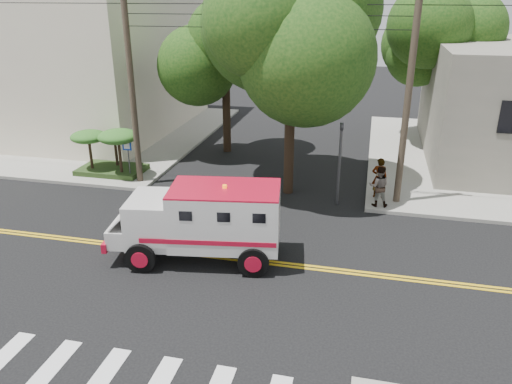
# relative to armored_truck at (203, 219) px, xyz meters

# --- Properties ---
(ground) EXTENTS (100.00, 100.00, 0.00)m
(ground) POSITION_rel_armored_truck_xyz_m (0.26, 0.19, -1.50)
(ground) COLOR black
(ground) RESTS_ON ground
(sidewalk_nw) EXTENTS (17.00, 17.00, 0.15)m
(sidewalk_nw) POSITION_rel_armored_truck_xyz_m (-13.24, 13.69, -1.42)
(sidewalk_nw) COLOR gray
(sidewalk_nw) RESTS_ON ground
(building_left) EXTENTS (16.00, 14.00, 10.00)m
(building_left) POSITION_rel_armored_truck_xyz_m (-15.24, 15.19, 3.65)
(building_left) COLOR beige
(building_left) RESTS_ON sidewalk_nw
(utility_pole_left) EXTENTS (0.28, 0.28, 9.00)m
(utility_pole_left) POSITION_rel_armored_truck_xyz_m (-5.34, 6.19, 3.00)
(utility_pole_left) COLOR #382D23
(utility_pole_left) RESTS_ON ground
(utility_pole_right) EXTENTS (0.28, 0.28, 9.00)m
(utility_pole_right) POSITION_rel_armored_truck_xyz_m (6.56, 6.39, 3.00)
(utility_pole_right) COLOR #382D23
(utility_pole_right) RESTS_ON ground
(tree_main) EXTENTS (6.08, 5.70, 9.85)m
(tree_main) POSITION_rel_armored_truck_xyz_m (2.20, 6.40, 5.70)
(tree_main) COLOR black
(tree_main) RESTS_ON ground
(tree_left) EXTENTS (4.48, 4.20, 7.70)m
(tree_left) POSITION_rel_armored_truck_xyz_m (-2.42, 11.98, 4.23)
(tree_left) COLOR black
(tree_left) RESTS_ON ground
(tree_right) EXTENTS (4.80, 4.50, 8.20)m
(tree_right) POSITION_rel_armored_truck_xyz_m (9.10, 15.96, 4.60)
(tree_right) COLOR black
(tree_right) RESTS_ON ground
(traffic_signal) EXTENTS (0.15, 0.18, 3.60)m
(traffic_signal) POSITION_rel_armored_truck_xyz_m (4.06, 5.79, 0.73)
(traffic_signal) COLOR #3F3F42
(traffic_signal) RESTS_ON ground
(accessibility_sign) EXTENTS (0.45, 0.10, 2.02)m
(accessibility_sign) POSITION_rel_armored_truck_xyz_m (-5.94, 6.36, -0.13)
(accessibility_sign) COLOR #3F3F42
(accessibility_sign) RESTS_ON ground
(palm_planter) EXTENTS (3.52, 2.63, 2.36)m
(palm_planter) POSITION_rel_armored_truck_xyz_m (-7.18, 6.82, 0.15)
(palm_planter) COLOR #1E3314
(palm_planter) RESTS_ON sidewalk_nw
(armored_truck) EXTENTS (6.03, 3.05, 2.63)m
(armored_truck) POSITION_rel_armored_truck_xyz_m (0.00, 0.00, 0.00)
(armored_truck) COLOR silver
(armored_truck) RESTS_ON ground
(pedestrian_a) EXTENTS (0.66, 0.43, 1.80)m
(pedestrian_a) POSITION_rel_armored_truck_xyz_m (5.76, 6.66, -0.45)
(pedestrian_a) COLOR gray
(pedestrian_a) RESTS_ON sidewalk_ne
(pedestrian_b) EXTENTS (0.86, 0.68, 1.74)m
(pedestrian_b) POSITION_rel_armored_truck_xyz_m (5.76, 5.69, -0.48)
(pedestrian_b) COLOR gray
(pedestrian_b) RESTS_ON sidewalk_ne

